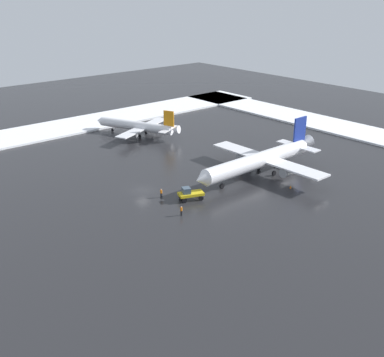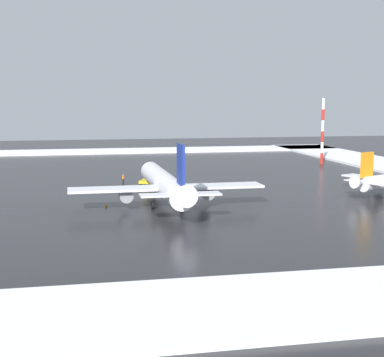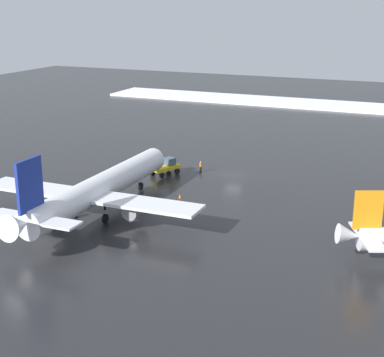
{
  "view_description": "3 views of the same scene",
  "coord_description": "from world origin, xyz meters",
  "px_view_note": "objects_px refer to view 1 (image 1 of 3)",
  "views": [
    {
      "loc": [
        48.09,
        71.09,
        36.46
      ],
      "look_at": [
        -6.35,
        7.37,
        3.01
      ],
      "focal_mm": 45.0,
      "sensor_mm": 36.0,
      "label": 1
    },
    {
      "loc": [
        -108.47,
        22.55,
        16.02
      ],
      "look_at": [
        -13.94,
        3.31,
        2.71
      ],
      "focal_mm": 55.0,
      "sensor_mm": 36.0,
      "label": 2
    },
    {
      "loc": [
        -81.2,
        -28.4,
        25.29
      ],
      "look_at": [
        -14.85,
        0.44,
        3.43
      ],
      "focal_mm": 55.0,
      "sensor_mm": 36.0,
      "label": 3
    }
  ],
  "objects_px": {
    "airplane_foreground_jet": "(260,160)",
    "ground_crew_by_nose_gear": "(181,210)",
    "traffic_cone_near_nose": "(291,187)",
    "pushback_tug": "(190,193)",
    "traffic_cone_mid_line": "(204,176)",
    "ground_crew_mid_apron": "(161,193)",
    "airplane_far_rear": "(138,126)",
    "ground_crew_near_tug": "(241,169)"
  },
  "relations": [
    {
      "from": "airplane_foreground_jet",
      "to": "ground_crew_by_nose_gear",
      "type": "bearing_deg",
      "value": 9.04
    },
    {
      "from": "ground_crew_by_nose_gear",
      "to": "traffic_cone_near_nose",
      "type": "bearing_deg",
      "value": -41.07
    },
    {
      "from": "pushback_tug",
      "to": "traffic_cone_mid_line",
      "type": "xyz_separation_m",
      "value": [
        -9.34,
        -6.56,
        -1.01
      ]
    },
    {
      "from": "ground_crew_mid_apron",
      "to": "traffic_cone_near_nose",
      "type": "distance_m",
      "value": 25.32
    },
    {
      "from": "traffic_cone_near_nose",
      "to": "traffic_cone_mid_line",
      "type": "bearing_deg",
      "value": -58.86
    },
    {
      "from": "pushback_tug",
      "to": "traffic_cone_near_nose",
      "type": "bearing_deg",
      "value": 176.0
    },
    {
      "from": "pushback_tug",
      "to": "ground_crew_by_nose_gear",
      "type": "xyz_separation_m",
      "value": [
        5.28,
        4.03,
        -0.31
      ]
    },
    {
      "from": "airplane_far_rear",
      "to": "ground_crew_mid_apron",
      "type": "xyz_separation_m",
      "value": [
        19.78,
        36.33,
        -1.53
      ]
    },
    {
      "from": "ground_crew_by_nose_gear",
      "to": "traffic_cone_mid_line",
      "type": "height_order",
      "value": "ground_crew_by_nose_gear"
    },
    {
      "from": "pushback_tug",
      "to": "ground_crew_mid_apron",
      "type": "height_order",
      "value": "pushback_tug"
    },
    {
      "from": "airplane_far_rear",
      "to": "ground_crew_near_tug",
      "type": "bearing_deg",
      "value": 157.36
    },
    {
      "from": "ground_crew_mid_apron",
      "to": "traffic_cone_mid_line",
      "type": "relative_size",
      "value": 3.11
    },
    {
      "from": "airplane_foreground_jet",
      "to": "ground_crew_near_tug",
      "type": "height_order",
      "value": "airplane_foreground_jet"
    },
    {
      "from": "airplane_far_rear",
      "to": "traffic_cone_near_nose",
      "type": "distance_m",
      "value": 49.29
    },
    {
      "from": "ground_crew_near_tug",
      "to": "ground_crew_mid_apron",
      "type": "relative_size",
      "value": 1.0
    },
    {
      "from": "airplane_far_rear",
      "to": "traffic_cone_mid_line",
      "type": "distance_m",
      "value": 34.86
    },
    {
      "from": "traffic_cone_near_nose",
      "to": "traffic_cone_mid_line",
      "type": "distance_m",
      "value": 17.7
    },
    {
      "from": "airplane_far_rear",
      "to": "ground_crew_by_nose_gear",
      "type": "distance_m",
      "value": 49.68
    },
    {
      "from": "ground_crew_by_nose_gear",
      "to": "airplane_far_rear",
      "type": "bearing_deg",
      "value": 33.8
    },
    {
      "from": "airplane_foreground_jet",
      "to": "ground_crew_by_nose_gear",
      "type": "xyz_separation_m",
      "value": [
        24.41,
        4.09,
        -2.4
      ]
    },
    {
      "from": "airplane_far_rear",
      "to": "ground_crew_near_tug",
      "type": "distance_m",
      "value": 37.3
    },
    {
      "from": "traffic_cone_mid_line",
      "to": "traffic_cone_near_nose",
      "type": "bearing_deg",
      "value": 121.14
    },
    {
      "from": "airplane_far_rear",
      "to": "ground_crew_by_nose_gear",
      "type": "relative_size",
      "value": 14.12
    },
    {
      "from": "pushback_tug",
      "to": "ground_crew_near_tug",
      "type": "xyz_separation_m",
      "value": [
        -16.98,
        -3.34,
        -0.31
      ]
    },
    {
      "from": "ground_crew_near_tug",
      "to": "ground_crew_mid_apron",
      "type": "height_order",
      "value": "same"
    },
    {
      "from": "pushback_tug",
      "to": "traffic_cone_near_nose",
      "type": "xyz_separation_m",
      "value": [
        -18.49,
        8.59,
        -1.01
      ]
    },
    {
      "from": "airplane_far_rear",
      "to": "traffic_cone_near_nose",
      "type": "relative_size",
      "value": 43.91
    },
    {
      "from": "ground_crew_by_nose_gear",
      "to": "traffic_cone_mid_line",
      "type": "relative_size",
      "value": 3.11
    },
    {
      "from": "ground_crew_by_nose_gear",
      "to": "pushback_tug",
      "type": "bearing_deg",
      "value": 7.11
    },
    {
      "from": "airplane_foreground_jet",
      "to": "airplane_far_rear",
      "type": "relative_size",
      "value": 1.42
    },
    {
      "from": "airplane_far_rear",
      "to": "ground_crew_near_tug",
      "type": "relative_size",
      "value": 14.12
    },
    {
      "from": "ground_crew_by_nose_gear",
      "to": "traffic_cone_mid_line",
      "type": "xyz_separation_m",
      "value": [
        -14.62,
        -10.59,
        -0.7
      ]
    },
    {
      "from": "ground_crew_mid_apron",
      "to": "traffic_cone_near_nose",
      "type": "xyz_separation_m",
      "value": [
        -21.8,
        12.86,
        -0.7
      ]
    },
    {
      "from": "airplane_foreground_jet",
      "to": "ground_crew_near_tug",
      "type": "distance_m",
      "value": 4.6
    },
    {
      "from": "airplane_foreground_jet",
      "to": "traffic_cone_mid_line",
      "type": "height_order",
      "value": "airplane_foreground_jet"
    },
    {
      "from": "airplane_far_rear",
      "to": "ground_crew_mid_apron",
      "type": "bearing_deg",
      "value": 128.01
    },
    {
      "from": "airplane_foreground_jet",
      "to": "airplane_far_rear",
      "type": "xyz_separation_m",
      "value": [
        2.66,
        -40.54,
        -0.87
      ]
    },
    {
      "from": "ground_crew_by_nose_gear",
      "to": "ground_crew_near_tug",
      "type": "bearing_deg",
      "value": -11.89
    },
    {
      "from": "airplane_foreground_jet",
      "to": "airplane_far_rear",
      "type": "bearing_deg",
      "value": -86.73
    },
    {
      "from": "ground_crew_near_tug",
      "to": "airplane_foreground_jet",
      "type": "bearing_deg",
      "value": 107.33
    },
    {
      "from": "ground_crew_mid_apron",
      "to": "traffic_cone_mid_line",
      "type": "height_order",
      "value": "ground_crew_mid_apron"
    },
    {
      "from": "traffic_cone_near_nose",
      "to": "ground_crew_near_tug",
      "type": "bearing_deg",
      "value": -82.8
    }
  ]
}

